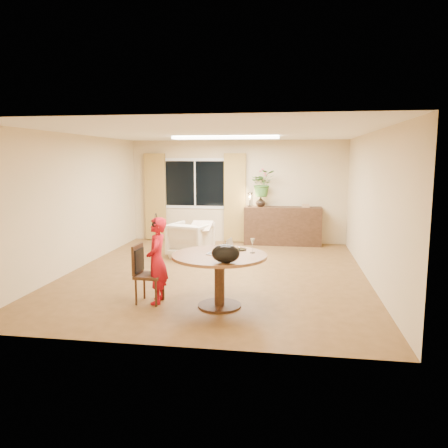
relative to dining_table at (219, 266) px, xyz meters
name	(u,v)px	position (x,y,z in m)	size (l,w,h in m)	color
floor	(216,273)	(-0.36, 1.82, -0.61)	(6.50, 6.50, 0.00)	brown
ceiling	(216,132)	(-0.36, 1.82, 1.99)	(6.50, 6.50, 0.00)	white
wall_back	(237,192)	(-0.36, 5.07, 0.69)	(5.50, 5.50, 0.00)	beige
wall_left	(75,202)	(-3.11, 1.82, 0.69)	(6.50, 6.50, 0.00)	beige
wall_right	(371,207)	(2.39, 1.82, 0.69)	(6.50, 6.50, 0.00)	beige
window	(195,183)	(-1.46, 5.05, 0.89)	(1.70, 0.03, 1.30)	white
curtain_left	(155,197)	(-2.51, 4.97, 0.53)	(0.55, 0.08, 2.25)	olive
curtain_right	(235,198)	(-0.41, 4.97, 0.53)	(0.55, 0.08, 2.25)	olive
ceiling_panel	(225,138)	(-0.36, 3.02, 1.95)	(2.20, 0.35, 0.05)	white
dining_table	(219,266)	(0.00, 0.00, 0.00)	(1.37, 1.37, 0.78)	brown
dining_chair	(150,274)	(-1.06, 0.03, -0.17)	(0.42, 0.38, 0.88)	black
child	(157,260)	(-0.95, 0.05, 0.03)	(0.31, 0.47, 1.28)	red
laptop	(220,246)	(0.00, 0.01, 0.29)	(0.36, 0.24, 0.24)	#B7B7BC
tumbler	(225,247)	(0.05, 0.25, 0.22)	(0.07, 0.07, 0.11)	white
wine_glass	(252,246)	(0.46, 0.16, 0.28)	(0.08, 0.08, 0.22)	white
pot_lid	(240,249)	(0.25, 0.34, 0.18)	(0.21, 0.21, 0.03)	white
handbag	(226,254)	(0.16, -0.51, 0.29)	(0.38, 0.22, 0.25)	black
armchair	(191,240)	(-1.15, 3.13, -0.23)	(0.81, 0.84, 0.76)	beige
throw	(201,222)	(-0.91, 3.08, 0.16)	(0.45, 0.55, 0.03)	beige
sideboard	(283,226)	(0.81, 4.83, -0.14)	(1.90, 0.46, 0.95)	black
vase	(261,202)	(0.25, 4.83, 0.46)	(0.24, 0.24, 0.25)	black
bouquet	(263,183)	(0.30, 4.83, 0.92)	(0.59, 0.51, 0.66)	#305D23
book_stack	(306,206)	(1.36, 4.83, 0.38)	(0.19, 0.14, 0.08)	#917049
desk_lamp	(250,199)	(-0.01, 4.78, 0.52)	(0.15, 0.15, 0.36)	black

